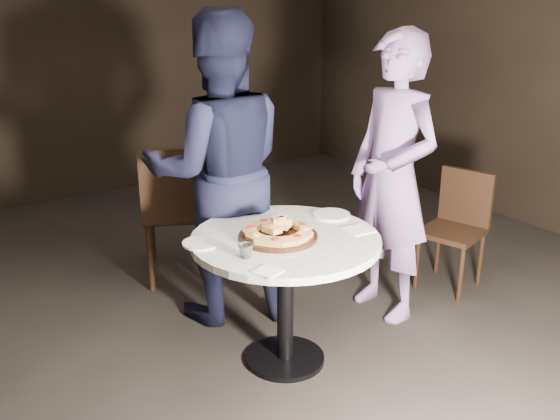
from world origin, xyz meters
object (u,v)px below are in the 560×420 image
at_px(serving_board, 278,236).
at_px(water_glass, 246,251).
at_px(diner_teal, 393,178).
at_px(focaccia_pile, 278,230).
at_px(diner_navy, 219,171).
at_px(chair_far, 177,205).
at_px(table, 285,261).
at_px(chair_right, 458,221).

height_order(serving_board, water_glass, water_glass).
bearing_deg(diner_teal, focaccia_pile, -82.69).
relative_size(serving_board, water_glass, 5.49).
xyz_separation_m(focaccia_pile, diner_navy, (0.04, 0.68, 0.14)).
height_order(chair_far, diner_navy, diner_navy).
relative_size(water_glass, diner_teal, 0.04).
bearing_deg(focaccia_pile, water_glass, -155.29).
relative_size(table, diner_navy, 0.70).
bearing_deg(chair_right, diner_navy, -125.57).
relative_size(water_glass, diner_navy, 0.04).
distance_m(serving_board, focaccia_pile, 0.03).
distance_m(water_glass, chair_right, 1.87).
height_order(table, diner_navy, diner_navy).
height_order(focaccia_pile, chair_right, focaccia_pile).
relative_size(focaccia_pile, diner_teal, 0.21).
distance_m(serving_board, diner_navy, 0.70).
xyz_separation_m(table, focaccia_pile, (-0.04, 0.01, 0.18)).
xyz_separation_m(serving_board, diner_teal, (0.91, 0.12, 0.12)).
bearing_deg(diner_teal, water_glass, -78.60).
bearing_deg(water_glass, chair_far, 78.89).
xyz_separation_m(serving_board, diner_navy, (0.04, 0.68, 0.18)).
height_order(water_glass, diner_teal, diner_teal).
height_order(chair_far, diner_teal, diner_teal).
bearing_deg(table, diner_teal, 8.61).
xyz_separation_m(chair_right, diner_teal, (-0.66, -0.02, 0.41)).
distance_m(water_glass, diner_teal, 1.20).
xyz_separation_m(table, diner_navy, (-0.00, 0.69, 0.32)).
bearing_deg(chair_far, water_glass, 103.85).
xyz_separation_m(water_glass, diner_navy, (0.30, 0.80, 0.15)).
relative_size(table, water_glass, 17.53).
bearing_deg(diner_teal, diner_navy, -123.03).
distance_m(focaccia_pile, diner_navy, 0.69).
xyz_separation_m(table, water_glass, (-0.30, -0.11, 0.17)).
bearing_deg(chair_far, chair_right, 171.07).
relative_size(focaccia_pile, chair_right, 0.46).
relative_size(chair_far, diner_teal, 0.57).
xyz_separation_m(serving_board, focaccia_pile, (0.00, 0.00, 0.03)).
bearing_deg(diner_navy, water_glass, 91.23).
height_order(table, focaccia_pile, focaccia_pile).
distance_m(table, chair_far, 1.21).
bearing_deg(table, chair_far, 92.08).
height_order(chair_right, diner_navy, diner_navy).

